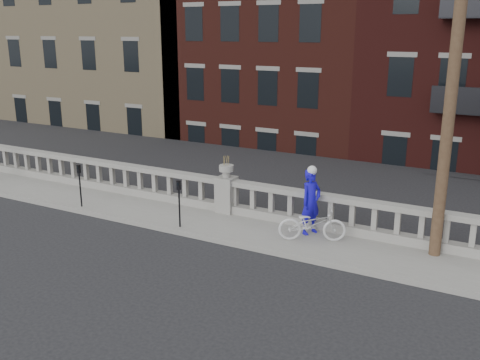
% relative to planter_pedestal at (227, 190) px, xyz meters
% --- Properties ---
extents(ground, '(120.00, 120.00, 0.00)m').
position_rel_planter_pedestal_xyz_m(ground, '(0.00, -3.95, -0.83)').
color(ground, black).
rests_on(ground, ground).
extents(sidewalk, '(32.00, 2.20, 0.15)m').
position_rel_planter_pedestal_xyz_m(sidewalk, '(0.00, -0.95, -0.76)').
color(sidewalk, gray).
rests_on(sidewalk, ground).
extents(balustrade, '(28.00, 0.34, 1.03)m').
position_rel_planter_pedestal_xyz_m(balustrade, '(0.00, 0.00, -0.19)').
color(balustrade, gray).
rests_on(balustrade, sidewalk).
extents(planter_pedestal, '(0.55, 0.55, 1.76)m').
position_rel_planter_pedestal_xyz_m(planter_pedestal, '(0.00, 0.00, 0.00)').
color(planter_pedestal, gray).
rests_on(planter_pedestal, sidewalk).
extents(lower_level, '(80.00, 44.00, 20.80)m').
position_rel_planter_pedestal_xyz_m(lower_level, '(0.56, 19.09, 1.80)').
color(lower_level, '#605E59').
rests_on(lower_level, ground).
extents(utility_pole, '(1.60, 0.28, 10.00)m').
position_rel_planter_pedestal_xyz_m(utility_pole, '(6.20, -0.35, 4.41)').
color(utility_pole, '#422D1E').
rests_on(utility_pole, sidewalk).
extents(parking_meter_b, '(0.10, 0.09, 1.36)m').
position_rel_planter_pedestal_xyz_m(parking_meter_b, '(-4.28, -1.80, 0.17)').
color(parking_meter_b, black).
rests_on(parking_meter_b, sidewalk).
extents(parking_meter_c, '(0.10, 0.09, 1.36)m').
position_rel_planter_pedestal_xyz_m(parking_meter_c, '(-0.49, -1.80, 0.17)').
color(parking_meter_c, black).
rests_on(parking_meter_c, sidewalk).
extents(bicycle, '(1.87, 1.31, 0.93)m').
position_rel_planter_pedestal_xyz_m(bicycle, '(3.17, -0.96, -0.21)').
color(bicycle, silver).
rests_on(bicycle, sidewalk).
extents(cyclist, '(0.66, 0.77, 1.80)m').
position_rel_planter_pedestal_xyz_m(cyclist, '(2.93, -0.47, 0.22)').
color(cyclist, '#160CBD').
rests_on(cyclist, sidewalk).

